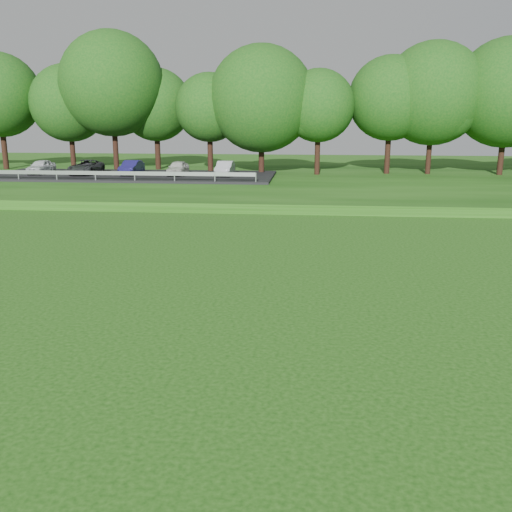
{
  "coord_description": "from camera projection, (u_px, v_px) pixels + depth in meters",
  "views": [
    {
      "loc": [
        -8.74,
        -14.31,
        5.83
      ],
      "look_at": [
        -10.51,
        3.66,
        1.3
      ],
      "focal_mm": 40.0,
      "sensor_mm": 36.0,
      "label": 1
    }
  ],
  "objects": [
    {
      "name": "treeline",
      "position": [
        416.0,
        86.0,
        49.11
      ],
      "size": [
        104.0,
        7.0,
        15.0
      ],
      "primitive_type": null,
      "color": "#104512",
      "rests_on": "berm"
    },
    {
      "name": "berm",
      "position": [
        418.0,
        182.0,
        47.15
      ],
      "size": [
        130.0,
        30.0,
        0.6
      ],
      "primitive_type": "cube",
      "color": "#143F0C",
      "rests_on": "ground"
    },
    {
      "name": "parking_lot",
      "position": [
        128.0,
        172.0,
        48.13
      ],
      "size": [
        24.0,
        9.0,
        1.38
      ],
      "color": "black",
      "rests_on": "berm"
    },
    {
      "name": "walking_path",
      "position": [
        460.0,
        214.0,
        33.7
      ],
      "size": [
        130.0,
        1.6,
        0.04
      ],
      "primitive_type": "cube",
      "color": "gray",
      "rests_on": "ground"
    }
  ]
}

